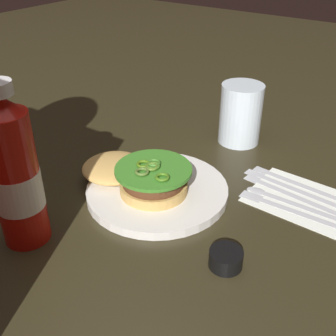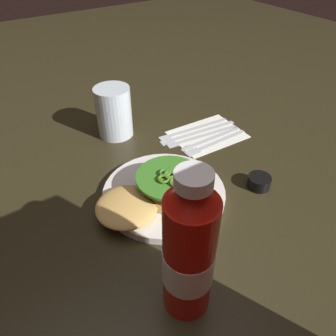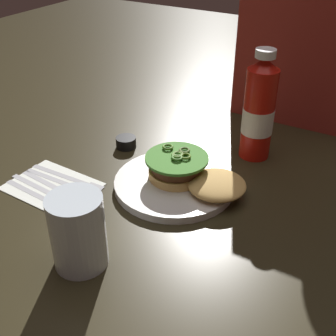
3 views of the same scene
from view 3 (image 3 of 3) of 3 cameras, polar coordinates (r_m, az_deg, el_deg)
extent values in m
plane|color=#2C2716|center=(0.83, 3.35, -5.01)|extent=(3.00, 3.00, 0.00)
cylinder|color=silver|center=(0.88, 0.85, -2.02)|extent=(0.24, 0.24, 0.02)
cylinder|color=tan|center=(0.88, 1.14, -0.60)|extent=(0.11, 0.11, 0.02)
cylinder|color=#512D19|center=(0.87, 1.15, 0.34)|extent=(0.10, 0.10, 0.02)
cylinder|color=red|center=(0.87, 1.16, 0.96)|extent=(0.10, 0.10, 0.01)
cylinder|color=#3A7C24|center=(0.86, 1.16, 1.30)|extent=(0.13, 0.13, 0.01)
torus|color=#4A7215|center=(0.86, 2.30, 1.56)|extent=(0.02, 0.02, 0.01)
torus|color=#537424|center=(0.86, 1.35, 1.81)|extent=(0.02, 0.02, 0.01)
torus|color=#407C28|center=(0.85, 1.20, 1.38)|extent=(0.02, 0.02, 0.01)
torus|color=#4E6B2A|center=(0.88, 2.18, 2.35)|extent=(0.02, 0.02, 0.01)
torus|color=#427823|center=(0.86, 1.18, 1.70)|extent=(0.02, 0.02, 0.01)
torus|color=#43731A|center=(0.89, -0.02, 2.78)|extent=(0.02, 0.02, 0.01)
ellipsoid|color=tan|center=(0.84, 6.44, -2.19)|extent=(0.11, 0.11, 0.03)
cylinder|color=#B4150C|center=(0.96, 11.80, 6.90)|extent=(0.07, 0.07, 0.20)
cone|color=#B4150C|center=(0.92, 12.59, 13.28)|extent=(0.06, 0.06, 0.02)
cylinder|color=white|center=(0.91, 12.75, 14.52)|extent=(0.04, 0.04, 0.02)
cylinder|color=white|center=(0.97, 11.71, 6.17)|extent=(0.07, 0.07, 0.06)
cylinder|color=silver|center=(0.69, -11.77, -8.19)|extent=(0.09, 0.09, 0.13)
cylinder|color=black|center=(1.02, -5.55, 3.39)|extent=(0.05, 0.05, 0.03)
cube|color=white|center=(0.91, -15.02, -2.30)|extent=(0.18, 0.14, 0.00)
cube|color=silver|center=(0.89, -16.87, -3.33)|extent=(0.18, 0.03, 0.00)
cube|color=silver|center=(0.84, -13.60, -5.10)|extent=(0.08, 0.02, 0.00)
cube|color=silver|center=(0.90, -15.94, -2.73)|extent=(0.19, 0.03, 0.00)
cube|color=silver|center=(0.85, -12.35, -4.63)|extent=(0.08, 0.03, 0.00)
cube|color=silver|center=(0.91, -15.05, -2.13)|extent=(0.18, 0.03, 0.00)
cube|color=silver|center=(0.86, -11.89, -3.82)|extent=(0.08, 0.03, 0.00)
cube|color=silver|center=(0.92, -14.17, -1.55)|extent=(0.18, 0.01, 0.00)
ellipsoid|color=silver|center=(0.88, -10.63, -2.94)|extent=(0.04, 0.03, 0.00)
cube|color=silver|center=(0.93, -13.31, -0.98)|extent=(0.18, 0.01, 0.00)
cube|color=silver|center=(0.89, -9.66, -2.31)|extent=(0.04, 0.02, 0.00)
cube|color=maroon|center=(1.18, 18.06, 15.84)|extent=(0.31, 0.19, 0.40)
camera|label=1|loc=(1.32, -2.65, 28.42)|focal=44.37mm
camera|label=2|loc=(1.03, 27.56, 26.22)|focal=34.21mm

